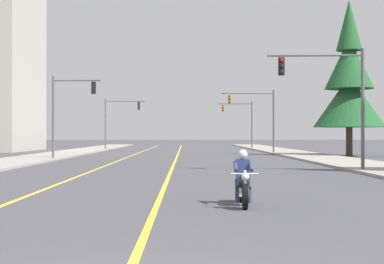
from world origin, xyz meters
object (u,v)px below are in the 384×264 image
at_px(traffic_signal_near_left, 67,105).
at_px(conifer_tree_right_verge_far, 349,84).
at_px(traffic_signal_mid_left, 117,116).
at_px(motorcycle_with_rider, 243,183).
at_px(traffic_signal_far_right, 242,118).
at_px(traffic_signal_near_right, 335,90).
at_px(traffic_signal_mid_right, 258,111).

height_order(traffic_signal_near_left, conifer_tree_right_verge_far, conifer_tree_right_verge_far).
bearing_deg(traffic_signal_mid_left, traffic_signal_near_left, -91.19).
distance_m(traffic_signal_mid_left, conifer_tree_right_verge_far, 29.68).
bearing_deg(conifer_tree_right_verge_far, motorcycle_with_rider, -110.21).
relative_size(traffic_signal_near_left, traffic_signal_far_right, 1.00).
height_order(traffic_signal_near_right, traffic_signal_far_right, same).
bearing_deg(motorcycle_with_rider, traffic_signal_far_right, 84.41).
distance_m(traffic_signal_mid_right, traffic_signal_far_right, 18.38).
xyz_separation_m(motorcycle_with_rider, traffic_signal_mid_right, (5.55, 40.52, 3.53)).
bearing_deg(traffic_signal_far_right, conifer_tree_right_verge_far, -74.75).
bearing_deg(traffic_signal_near_left, conifer_tree_right_verge_far, 16.45).
distance_m(traffic_signal_near_right, traffic_signal_mid_right, 26.78).
height_order(traffic_signal_far_right, conifer_tree_right_verge_far, conifer_tree_right_verge_far).
distance_m(traffic_signal_near_right, traffic_signal_mid_left, 42.80).
relative_size(motorcycle_with_rider, traffic_signal_far_right, 0.35).
height_order(motorcycle_with_rider, traffic_signal_near_left, traffic_signal_near_left).
distance_m(traffic_signal_near_right, traffic_signal_near_left, 21.22).
xyz_separation_m(motorcycle_with_rider, conifer_tree_right_verge_far, (12.54, 34.06, 5.59)).
xyz_separation_m(traffic_signal_near_right, traffic_signal_far_right, (-0.24, 45.15, -0.02)).
bearing_deg(traffic_signal_mid_right, traffic_signal_far_right, 89.32).
height_order(traffic_signal_near_left, traffic_signal_far_right, same).
distance_m(traffic_signal_near_left, conifer_tree_right_verge_far, 23.92).
distance_m(motorcycle_with_rider, traffic_signal_far_right, 59.28).
relative_size(traffic_signal_near_right, traffic_signal_near_left, 1.00).
xyz_separation_m(traffic_signal_near_right, traffic_signal_mid_left, (-15.77, 39.79, -0.01)).
distance_m(traffic_signal_near_right, conifer_tree_right_verge_far, 21.44).
xyz_separation_m(motorcycle_with_rider, traffic_signal_far_right, (5.77, 58.90, 3.49)).
bearing_deg(traffic_signal_mid_right, motorcycle_with_rider, -97.80).
bearing_deg(traffic_signal_far_right, traffic_signal_near_left, -116.97).
bearing_deg(traffic_signal_mid_left, motorcycle_with_rider, -79.67).
xyz_separation_m(motorcycle_with_rider, traffic_signal_near_right, (6.01, 13.75, 3.51)).
height_order(traffic_signal_near_right, conifer_tree_right_verge_far, conifer_tree_right_verge_far).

